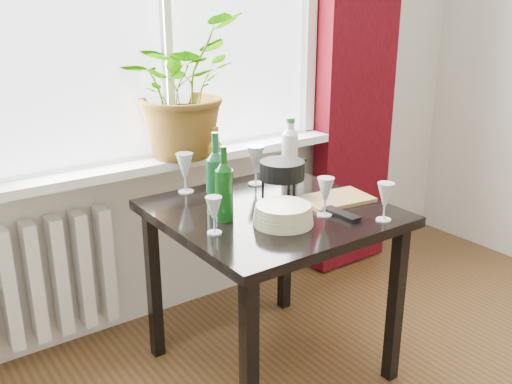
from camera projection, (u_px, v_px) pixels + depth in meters
windowsill at (177, 159)px, 2.66m from camera, size 1.72×0.20×0.04m
curtain at (359, 45)px, 3.10m from camera, size 0.50×0.12×2.56m
radiator at (22, 286)px, 2.42m from camera, size 0.80×0.10×0.55m
table at (271, 229)px, 2.31m from camera, size 0.85×0.85×0.74m
potted_plant at (180, 86)px, 2.56m from camera, size 0.75×0.74×0.64m
wine_bottle_left at (224, 184)px, 2.12m from camera, size 0.07×0.07×0.29m
wine_bottle_right at (216, 173)px, 2.18m from camera, size 0.08×0.08×0.33m
bottle_amber at (216, 156)px, 2.51m from camera, size 0.07×0.07×0.27m
cleaning_bottle at (290, 146)px, 2.70m from camera, size 0.10×0.10×0.27m
wineglass_front_right at (325, 196)px, 2.18m from camera, size 0.07×0.07×0.16m
wineglass_far_right at (385, 201)px, 2.13m from camera, size 0.08×0.08×0.15m
wineglass_back_center at (256, 165)px, 2.55m from camera, size 0.09×0.09×0.18m
wineglass_back_left at (185, 173)px, 2.44m from camera, size 0.10×0.10×0.18m
wineglass_front_left at (214, 215)px, 2.02m from camera, size 0.07×0.07×0.14m
plate_stack at (283, 215)px, 2.11m from camera, size 0.27×0.27×0.07m
fondue_pot at (282, 178)px, 2.42m from camera, size 0.25×0.23×0.15m
tv_remote at (341, 214)px, 2.20m from camera, size 0.05×0.17×0.02m
cutting_board at (336, 199)px, 2.36m from camera, size 0.31×0.22×0.02m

